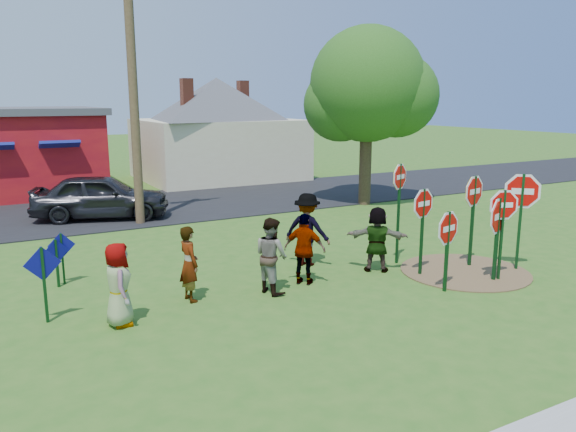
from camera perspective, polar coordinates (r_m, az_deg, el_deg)
name	(u,v)px	position (r m, az deg, el deg)	size (l,w,h in m)	color
ground	(290,289)	(13.04, 0.25, -7.42)	(120.00, 120.00, 0.00)	#2F601B
road	(153,206)	(23.44, -13.58, 0.98)	(120.00, 7.50, 0.04)	black
dirt_patch	(465,271)	(14.96, 17.50, -5.38)	(3.20, 3.20, 0.03)	brown
cream_house	(217,125)	(31.00, -7.20, 9.20)	(9.40, 9.40, 6.50)	beige
stop_sign_a	(448,234)	(13.02, 15.93, -1.80)	(1.02, 0.26, 1.99)	#0F3817
stop_sign_b	(399,188)	(14.86, 11.26, 2.85)	(0.86, 0.37, 2.78)	#0F3817
stop_sign_c	(503,214)	(14.19, 21.02, 0.18)	(0.93, 0.36, 2.34)	#0F3817
stop_sign_d	(474,198)	(15.10, 18.35, 1.71)	(1.07, 0.28, 2.53)	#0F3817
stop_sign_e	(498,222)	(14.13, 20.54, -0.56)	(1.13, 0.41, 2.19)	#0F3817
stop_sign_f	(522,198)	(15.20, 22.67, 1.67)	(0.89, 0.83, 2.64)	#0F3817
stop_sign_g	(423,212)	(14.02, 13.54, 0.38)	(0.97, 0.20, 2.30)	#0F3817
blue_diamond_b	(44,275)	(11.86, -23.59, -5.54)	(0.70, 0.07, 1.54)	#0F3817
blue_diamond_c	(56,257)	(14.03, -22.47, -3.91)	(0.59, 0.22, 1.16)	#0F3817
blue_diamond_d	(62,252)	(14.17, -21.98, -3.43)	(0.61, 0.06, 1.26)	#0F3817
person_a	(118,285)	(11.28, -16.85, -6.68)	(0.80, 0.52, 1.64)	#3A4F7C
person_b	(189,264)	(12.27, -10.02, -4.80)	(0.60, 0.40, 1.66)	teal
person_c	(271,255)	(12.60, -1.72, -4.01)	(0.84, 0.65, 1.72)	#9B5044
person_d	(307,230)	(14.62, 1.96, -1.39)	(1.24, 0.71, 1.91)	#39383D
person_e	(305,249)	(13.14, 1.71, -3.39)	(1.00, 0.41, 1.70)	#52315D
person_f	(377,239)	(14.31, 9.03, -2.32)	(1.55, 0.49, 1.67)	#1F492D
suv	(101,196)	(21.34, -18.48, 1.91)	(1.91, 4.74, 1.62)	#2F2F34
utility_pole	(132,69)	(19.90, -15.56, 14.17)	(2.45, 0.31, 9.99)	#4C3823
leafy_tree	(370,91)	(23.24, 8.30, 12.49)	(5.04, 4.60, 7.16)	#382819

